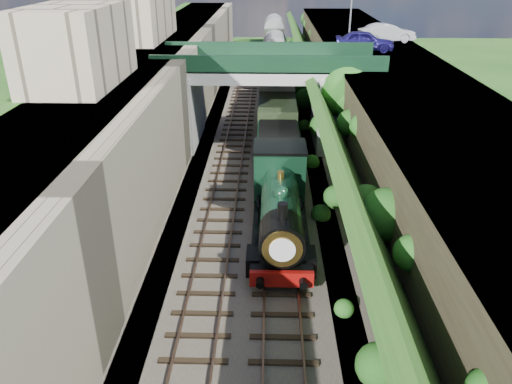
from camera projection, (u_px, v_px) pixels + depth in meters
The scene contains 20 objects.
ground at pixel (249, 382), 17.09m from camera, with size 160.00×160.00×0.00m, color #1E4714.
trackbed at pixel (260, 162), 35.11m from camera, with size 10.00×90.00×0.20m, color #473F38.
retaining_wall at pixel (179, 114), 33.79m from camera, with size 1.00×90.00×7.00m, color #756B56.
street_plateau_left at pixel (128, 114), 33.87m from camera, with size 6.00×90.00×7.00m, color #262628.
street_plateau_right at pixel (401, 122), 33.58m from camera, with size 8.00×90.00×6.25m, color #262628.
embankment_slope at pixel (330, 116), 36.03m from camera, with size 4.35×91.90×6.40m.
track_left at pixel (232, 160), 35.10m from camera, with size 2.50×90.00×0.20m.
track_right at pixel (277, 160), 35.02m from camera, with size 2.50×90.00×0.20m.
road_bridge at pixel (274, 92), 36.99m from camera, with size 16.00×6.40×7.25m.
building_far at pixel (133, 0), 40.15m from camera, with size 5.00×10.00×6.00m, color gray.
building_near at pixel (77, 45), 26.11m from camera, with size 4.00×8.00×4.00m, color gray.
tree at pixel (346, 93), 34.41m from camera, with size 3.60×3.80×6.60m.
lamppost at pixel (352, 5), 40.70m from camera, with size 0.87×0.15×6.00m.
car_blue at pixel (365, 41), 40.05m from camera, with size 1.89×4.70×1.60m, color #191356.
car_silver at pixel (387, 33), 44.10m from camera, with size 1.70×4.87×1.61m, color #9D9EA1.
locomotive at pixel (280, 206), 25.01m from camera, with size 3.10×10.23×3.83m.
tender at pixel (278, 157), 31.78m from camera, with size 2.70×6.00×3.05m.
coach_front at pixel (276, 99), 42.97m from camera, with size 2.90×18.00×3.70m.
coach_middle at pixel (275, 58), 59.94m from camera, with size 2.90×18.00×3.70m.
coach_rear at pixel (274, 36), 76.92m from camera, with size 2.90×18.00×3.70m.
Camera 1 is at (0.59, -12.62, 13.24)m, focal length 35.00 mm.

